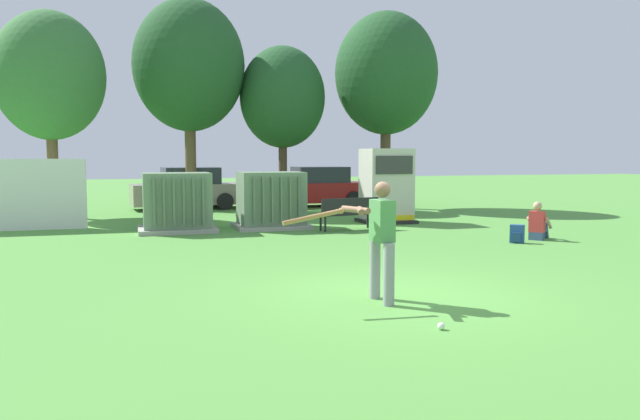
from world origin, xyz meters
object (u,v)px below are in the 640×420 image
at_px(batter, 378,235).
at_px(parked_car_leftmost, 188,190).
at_px(parked_car_left_of_center, 317,188).
at_px(generator_enclosure, 386,186).
at_px(seated_spectator, 538,225).
at_px(park_bench, 348,211).
at_px(transformer_mid_west, 271,201).
at_px(transformer_west, 177,203).
at_px(sports_ball, 441,326).
at_px(backpack, 517,234).

distance_m(batter, parked_car_leftmost, 16.72).
relative_size(parked_car_leftmost, parked_car_left_of_center, 1.02).
distance_m(generator_enclosure, seated_spectator, 5.26).
bearing_deg(generator_enclosure, park_bench, -138.76).
bearing_deg(transformer_mid_west, park_bench, -30.25).
bearing_deg(batter, seated_spectator, 38.80).
xyz_separation_m(transformer_west, seated_spectator, (8.53, -4.30, -0.41)).
xyz_separation_m(transformer_mid_west, parked_car_left_of_center, (3.46, 7.00, -0.04)).
xyz_separation_m(transformer_mid_west, sports_ball, (-0.28, -11.00, -0.74)).
xyz_separation_m(transformer_mid_west, seated_spectator, (5.87, -4.33, -0.41)).
bearing_deg(transformer_mid_west, backpack, -43.28).
distance_m(transformer_mid_west, batter, 9.45).
bearing_deg(generator_enclosure, parked_car_left_of_center, 92.61).
xyz_separation_m(park_bench, sports_ball, (-2.25, -9.85, -0.49)).
relative_size(sports_ball, seated_spectator, 0.09).
height_order(park_bench, parked_car_left_of_center, parked_car_left_of_center).
relative_size(park_bench, parked_car_leftmost, 0.42).
relative_size(park_bench, sports_ball, 20.47).
bearing_deg(parked_car_left_of_center, generator_enclosure, -87.39).
bearing_deg(backpack, batter, -139.31).
height_order(transformer_west, park_bench, transformer_west).
xyz_separation_m(park_bench, parked_car_leftmost, (-3.71, 8.38, 0.22)).
relative_size(generator_enclosure, park_bench, 1.25).
bearing_deg(sports_ball, park_bench, 77.16).
distance_m(seated_spectator, backpack, 0.96).
height_order(transformer_mid_west, generator_enclosure, generator_enclosure).
height_order(seated_spectator, backpack, seated_spectator).
xyz_separation_m(batter, seated_spectator, (6.35, 5.10, -0.60)).
bearing_deg(backpack, transformer_west, 148.60).
bearing_deg(parked_car_leftmost, backpack, -60.54).
relative_size(generator_enclosure, parked_car_left_of_center, 0.54).
bearing_deg(generator_enclosure, transformer_west, -175.89).
bearing_deg(generator_enclosure, sports_ball, -109.46).
relative_size(generator_enclosure, batter, 1.32).
bearing_deg(parked_car_leftmost, batter, -85.65).
distance_m(generator_enclosure, parked_car_left_of_center, 6.60).
height_order(transformer_mid_west, batter, batter).
height_order(sports_ball, parked_car_left_of_center, parked_car_left_of_center).
xyz_separation_m(sports_ball, seated_spectator, (6.15, 6.67, 0.33)).
bearing_deg(park_bench, generator_enclosure, 41.24).
xyz_separation_m(generator_enclosure, backpack, (1.25, -5.14, -0.92)).
distance_m(transformer_west, parked_car_left_of_center, 9.33).
bearing_deg(transformer_west, parked_car_left_of_center, 49.01).
distance_m(transformer_mid_west, parked_car_leftmost, 7.44).
xyz_separation_m(park_bench, batter, (-2.44, -8.29, 0.44)).
xyz_separation_m(batter, parked_car_left_of_center, (3.93, 16.44, -0.22)).
bearing_deg(parked_car_left_of_center, transformer_mid_west, -116.28).
bearing_deg(batter, parked_car_leftmost, 94.35).
xyz_separation_m(transformer_mid_west, batter, (-0.48, -9.44, 0.19)).
bearing_deg(seated_spectator, transformer_west, 153.27).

